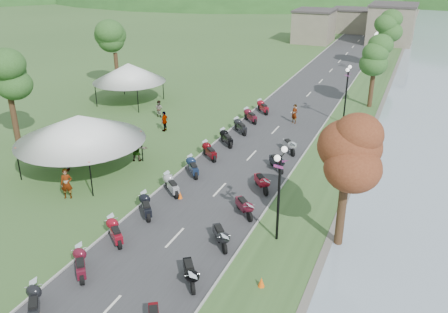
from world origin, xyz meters
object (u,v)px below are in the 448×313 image
at_px(vendor_tent_main, 81,143).
at_px(pedestrian_a, 69,198).
at_px(pedestrian_b, 159,117).
at_px(pedestrian_c, 67,171).

xyz_separation_m(vendor_tent_main, pedestrian_a, (1.66, -3.70, -2.00)).
xyz_separation_m(pedestrian_b, pedestrian_c, (0.05, -12.76, 0.00)).
distance_m(vendor_tent_main, pedestrian_b, 12.41).
bearing_deg(pedestrian_c, vendor_tent_main, 100.11).
height_order(vendor_tent_main, pedestrian_c, vendor_tent_main).
bearing_deg(pedestrian_b, vendor_tent_main, 104.96).
bearing_deg(pedestrian_a, vendor_tent_main, 87.42).
relative_size(vendor_tent_main, pedestrian_c, 3.40).
height_order(pedestrian_a, pedestrian_b, pedestrian_a).
height_order(pedestrian_a, pedestrian_c, pedestrian_a).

